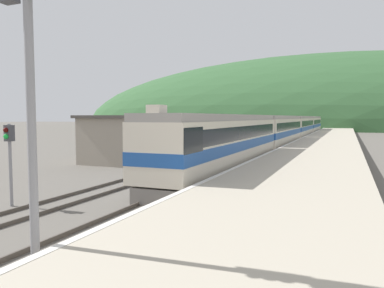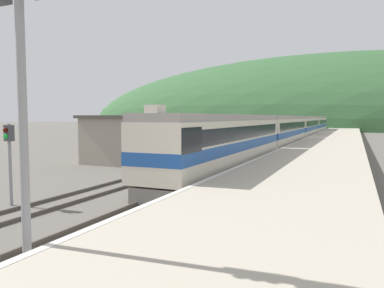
# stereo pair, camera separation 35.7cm
# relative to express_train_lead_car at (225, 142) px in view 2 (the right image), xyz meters

# --- Properties ---
(track_main) EXTENTS (1.52, 180.00, 0.16)m
(track_main) POSITION_rel_express_train_lead_car_xyz_m (0.00, 46.23, -2.16)
(track_main) COLOR #4C443D
(track_main) RESTS_ON ground
(track_siding) EXTENTS (1.52, 180.00, 0.16)m
(track_siding) POSITION_rel_express_train_lead_car_xyz_m (-4.17, 46.23, -2.16)
(track_siding) COLOR #4C443D
(track_siding) RESTS_ON ground
(platform) EXTENTS (7.13, 140.00, 1.08)m
(platform) POSITION_rel_express_train_lead_car_xyz_m (5.38, 26.23, -1.71)
(platform) COLOR #B2A893
(platform) RESTS_ON ground
(distant_hills) EXTENTS (206.37, 92.87, 54.04)m
(distant_hills) POSITION_rel_express_train_lead_car_xyz_m (0.00, 125.72, -2.24)
(distant_hills) COLOR #335B33
(distant_hills) RESTS_ON ground
(station_shed) EXTENTS (5.63, 5.75, 4.07)m
(station_shed) POSITION_rel_express_train_lead_car_xyz_m (-10.17, 2.88, -0.19)
(station_shed) COLOR gray
(station_shed) RESTS_ON ground
(express_train_lead_car) EXTENTS (3.00, 20.52, 4.46)m
(express_train_lead_car) POSITION_rel_express_train_lead_car_xyz_m (0.00, 0.00, 0.00)
(express_train_lead_car) COLOR black
(express_train_lead_car) RESTS_ON ground
(carriage_second) EXTENTS (2.99, 20.13, 4.10)m
(carriage_second) POSITION_rel_express_train_lead_car_xyz_m (0.00, 21.44, -0.01)
(carriage_second) COLOR black
(carriage_second) RESTS_ON ground
(carriage_third) EXTENTS (2.99, 20.13, 4.10)m
(carriage_third) POSITION_rel_express_train_lead_car_xyz_m (0.00, 42.44, -0.01)
(carriage_third) COLOR black
(carriage_third) RESTS_ON ground
(carriage_fourth) EXTENTS (2.99, 20.13, 4.10)m
(carriage_fourth) POSITION_rel_express_train_lead_car_xyz_m (0.00, 63.45, -0.01)
(carriage_fourth) COLOR black
(carriage_fourth) RESTS_ON ground
(siding_train) EXTENTS (2.90, 30.65, 3.56)m
(siding_train) POSITION_rel_express_train_lead_car_xyz_m (-4.17, 29.87, -0.40)
(siding_train) COLOR black
(siding_train) RESTS_ON ground
(signal_mast_main) EXTENTS (2.20, 0.42, 8.48)m
(signal_mast_main) POSITION_rel_express_train_lead_car_xyz_m (1.30, -17.91, 3.33)
(signal_mast_main) COLOR gray
(signal_mast_main) RESTS_ON ground
(signal_post_siding) EXTENTS (0.36, 0.42, 3.63)m
(signal_post_siding) POSITION_rel_express_train_lead_car_xyz_m (-5.82, -12.27, 0.37)
(signal_post_siding) COLOR gray
(signal_post_siding) RESTS_ON ground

